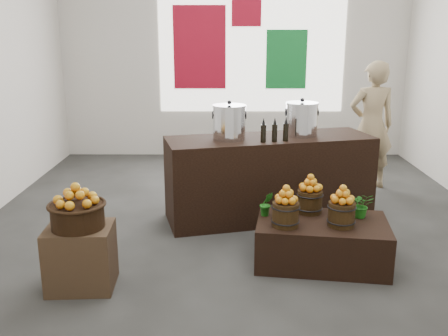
{
  "coord_description": "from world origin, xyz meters",
  "views": [
    {
      "loc": [
        -0.15,
        -5.35,
        2.15
      ],
      "look_at": [
        -0.17,
        -0.4,
        0.8
      ],
      "focal_mm": 40.0,
      "sensor_mm": 36.0,
      "label": 1
    }
  ],
  "objects_px": {
    "counter": "(269,178)",
    "wicker_basket": "(78,216)",
    "stock_pot_center": "(301,120)",
    "shopper": "(371,125)",
    "stock_pot_left": "(229,123)",
    "display_table": "(321,242)",
    "crate": "(81,257)"
  },
  "relations": [
    {
      "from": "counter",
      "to": "wicker_basket",
      "type": "bearing_deg",
      "value": -149.78
    },
    {
      "from": "stock_pot_center",
      "to": "shopper",
      "type": "xyz_separation_m",
      "value": [
        1.15,
        1.13,
        -0.27
      ]
    },
    {
      "from": "stock_pot_center",
      "to": "stock_pot_left",
      "type": "bearing_deg",
      "value": -165.94
    },
    {
      "from": "stock_pot_center",
      "to": "wicker_basket",
      "type": "bearing_deg",
      "value": -139.64
    },
    {
      "from": "wicker_basket",
      "to": "stock_pot_center",
      "type": "relative_size",
      "value": 1.2
    },
    {
      "from": "counter",
      "to": "stock_pot_left",
      "type": "relative_size",
      "value": 6.47
    },
    {
      "from": "display_table",
      "to": "stock_pot_center",
      "type": "bearing_deg",
      "value": 99.64
    },
    {
      "from": "display_table",
      "to": "shopper",
      "type": "relative_size",
      "value": 0.69
    },
    {
      "from": "stock_pot_left",
      "to": "shopper",
      "type": "bearing_deg",
      "value": 33.9
    },
    {
      "from": "display_table",
      "to": "wicker_basket",
      "type": "bearing_deg",
      "value": -159.35
    },
    {
      "from": "crate",
      "to": "shopper",
      "type": "relative_size",
      "value": 0.31
    },
    {
      "from": "stock_pot_center",
      "to": "shopper",
      "type": "distance_m",
      "value": 1.64
    },
    {
      "from": "stock_pot_left",
      "to": "stock_pot_center",
      "type": "xyz_separation_m",
      "value": [
        0.84,
        0.21,
        0.0
      ]
    },
    {
      "from": "crate",
      "to": "display_table",
      "type": "height_order",
      "value": "crate"
    },
    {
      "from": "crate",
      "to": "counter",
      "type": "height_order",
      "value": "counter"
    },
    {
      "from": "crate",
      "to": "wicker_basket",
      "type": "xyz_separation_m",
      "value": [
        0.0,
        0.0,
        0.38
      ]
    },
    {
      "from": "crate",
      "to": "wicker_basket",
      "type": "distance_m",
      "value": 0.38
    },
    {
      "from": "counter",
      "to": "shopper",
      "type": "bearing_deg",
      "value": 24.71
    },
    {
      "from": "display_table",
      "to": "stock_pot_center",
      "type": "distance_m",
      "value": 1.64
    },
    {
      "from": "stock_pot_left",
      "to": "shopper",
      "type": "relative_size",
      "value": 0.21
    },
    {
      "from": "display_table",
      "to": "stock_pot_center",
      "type": "relative_size",
      "value": 3.31
    },
    {
      "from": "display_table",
      "to": "crate",
      "type": "bearing_deg",
      "value": -159.35
    },
    {
      "from": "wicker_basket",
      "to": "display_table",
      "type": "distance_m",
      "value": 2.27
    },
    {
      "from": "counter",
      "to": "stock_pot_left",
      "type": "distance_m",
      "value": 0.83
    },
    {
      "from": "display_table",
      "to": "stock_pot_left",
      "type": "height_order",
      "value": "stock_pot_left"
    },
    {
      "from": "crate",
      "to": "display_table",
      "type": "relative_size",
      "value": 0.45
    },
    {
      "from": "display_table",
      "to": "counter",
      "type": "bearing_deg",
      "value": 116.19
    },
    {
      "from": "display_table",
      "to": "stock_pot_center",
      "type": "xyz_separation_m",
      "value": [
        -0.03,
        1.33,
        0.95
      ]
    },
    {
      "from": "display_table",
      "to": "stock_pot_left",
      "type": "bearing_deg",
      "value": 136.24
    },
    {
      "from": "display_table",
      "to": "counter",
      "type": "relative_size",
      "value": 0.51
    },
    {
      "from": "shopper",
      "to": "stock_pot_left",
      "type": "bearing_deg",
      "value": 28.42
    },
    {
      "from": "crate",
      "to": "wicker_basket",
      "type": "height_order",
      "value": "wicker_basket"
    }
  ]
}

